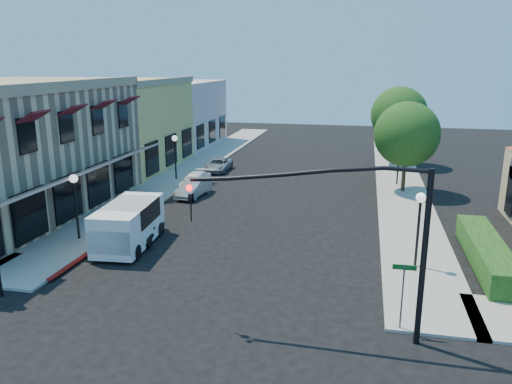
% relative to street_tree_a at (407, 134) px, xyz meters
% --- Properties ---
extents(ground, '(120.00, 120.00, 0.00)m').
position_rel_street_tree_a_xyz_m(ground, '(-8.80, -22.00, -4.19)').
color(ground, black).
rests_on(ground, ground).
extents(sidewalk_left, '(3.50, 50.00, 0.12)m').
position_rel_street_tree_a_xyz_m(sidewalk_left, '(-17.55, 5.00, -4.13)').
color(sidewalk_left, gray).
rests_on(sidewalk_left, ground).
extents(sidewalk_right, '(3.50, 50.00, 0.12)m').
position_rel_street_tree_a_xyz_m(sidewalk_right, '(-0.05, 5.00, -4.13)').
color(sidewalk_right, gray).
rests_on(sidewalk_right, ground).
extents(curb_red_strip, '(0.25, 10.00, 0.06)m').
position_rel_street_tree_a_xyz_m(curb_red_strip, '(-15.70, -14.00, -4.19)').
color(curb_red_strip, maroon).
rests_on(curb_red_strip, ground).
extents(yellow_stucco_building, '(10.00, 12.00, 7.60)m').
position_rel_street_tree_a_xyz_m(yellow_stucco_building, '(-24.30, 4.00, -0.39)').
color(yellow_stucco_building, tan).
rests_on(yellow_stucco_building, ground).
extents(pink_stucco_building, '(10.00, 12.00, 7.00)m').
position_rel_street_tree_a_xyz_m(pink_stucco_building, '(-24.30, 16.00, -0.69)').
color(pink_stucco_building, beige).
rests_on(pink_stucco_building, ground).
extents(hedge, '(1.40, 8.00, 1.10)m').
position_rel_street_tree_a_xyz_m(hedge, '(2.90, -13.00, -4.19)').
color(hedge, '#174012').
rests_on(hedge, ground).
extents(street_tree_a, '(4.56, 4.56, 6.48)m').
position_rel_street_tree_a_xyz_m(street_tree_a, '(0.00, 0.00, 0.00)').
color(street_tree_a, '#392716').
rests_on(street_tree_a, ground).
extents(street_tree_b, '(4.94, 4.94, 7.02)m').
position_rel_street_tree_a_xyz_m(street_tree_b, '(0.00, 10.00, 0.35)').
color(street_tree_b, '#392716').
rests_on(street_tree_b, ground).
extents(signal_mast_arm, '(8.01, 0.39, 6.00)m').
position_rel_street_tree_a_xyz_m(signal_mast_arm, '(-2.94, -20.50, -0.11)').
color(signal_mast_arm, black).
rests_on(signal_mast_arm, ground).
extents(street_name_sign, '(0.80, 0.06, 2.50)m').
position_rel_street_tree_a_xyz_m(street_name_sign, '(-1.30, -19.80, -2.50)').
color(street_name_sign, '#595B5E').
rests_on(street_name_sign, ground).
extents(lamppost_left_near, '(0.44, 0.44, 3.57)m').
position_rel_street_tree_a_xyz_m(lamppost_left_near, '(-17.30, -14.00, -1.46)').
color(lamppost_left_near, black).
rests_on(lamppost_left_near, ground).
extents(lamppost_left_far, '(0.44, 0.44, 3.57)m').
position_rel_street_tree_a_xyz_m(lamppost_left_far, '(-17.30, 0.00, -1.46)').
color(lamppost_left_far, black).
rests_on(lamppost_left_far, ground).
extents(lamppost_right_near, '(0.44, 0.44, 3.57)m').
position_rel_street_tree_a_xyz_m(lamppost_right_near, '(-0.30, -14.00, -1.46)').
color(lamppost_right_near, black).
rests_on(lamppost_right_near, ground).
extents(lamppost_right_far, '(0.44, 0.44, 3.57)m').
position_rel_street_tree_a_xyz_m(lamppost_right_far, '(-0.30, 2.00, -1.46)').
color(lamppost_right_far, black).
rests_on(lamppost_right_far, ground).
extents(white_van, '(2.57, 5.14, 2.21)m').
position_rel_street_tree_a_xyz_m(white_van, '(-14.30, -14.25, -2.92)').
color(white_van, white).
rests_on(white_van, ground).
extents(parked_car_a, '(1.87, 3.83, 1.26)m').
position_rel_street_tree_a_xyz_m(parked_car_a, '(-13.99, -13.11, -3.57)').
color(parked_car_a, black).
rests_on(parked_car_a, ground).
extents(parked_car_b, '(1.64, 3.83, 1.23)m').
position_rel_street_tree_a_xyz_m(parked_car_b, '(-14.34, -4.27, -3.58)').
color(parked_car_b, '#B2B5B8').
rests_on(parked_car_b, ground).
extents(parked_car_c, '(1.78, 3.93, 1.12)m').
position_rel_street_tree_a_xyz_m(parked_car_c, '(-15.00, -2.00, -3.64)').
color(parked_car_c, silver).
rests_on(parked_car_c, ground).
extents(parked_car_d, '(1.86, 3.89, 1.07)m').
position_rel_street_tree_a_xyz_m(parked_car_d, '(-15.00, 4.00, -3.66)').
color(parked_car_d, '#97999C').
rests_on(parked_car_d, ground).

